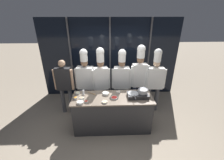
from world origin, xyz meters
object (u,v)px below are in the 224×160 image
object	(u,v)px
squeeze_bottle_clear	(83,92)
prep_bowl_bell_pepper	(114,98)
portable_stove	(138,95)
prep_bowl_noodles	(78,93)
stock_pot	(143,91)
chef_pastry	(139,74)
serving_spoon_slotted	(93,94)
chef_line	(121,77)
prep_bowl_ginger	(105,102)
person_guest	(64,82)
chef_apprentice	(155,78)
prep_bowl_onion	(80,102)
chef_sous	(101,77)
prep_bowl_mushrooms	(82,98)
prep_bowl_bean_sprouts	(106,93)
prep_bowl_chicken	(118,92)
frying_pan	(133,93)
prep_bowl_carrots	(75,98)
prep_bowl_chili_flakes	(86,101)
chef_head	(85,78)

from	to	relation	value
squeeze_bottle_clear	prep_bowl_bell_pepper	world-z (taller)	squeeze_bottle_clear
portable_stove	prep_bowl_noodles	size ratio (longest dim) A/B	4.36
stock_pot	chef_pastry	size ratio (longest dim) A/B	0.12
stock_pot	serving_spoon_slotted	world-z (taller)	stock_pot
chef_line	prep_bowl_ginger	bearing A→B (deg)	68.25
person_guest	chef_apprentice	size ratio (longest dim) A/B	0.86
stock_pot	prep_bowl_onion	distance (m)	1.52
stock_pot	chef_sous	bearing A→B (deg)	145.49
prep_bowl_mushrooms	serving_spoon_slotted	world-z (taller)	prep_bowl_mushrooms
prep_bowl_bean_sprouts	prep_bowl_mushrooms	xyz separation A→B (m)	(-0.57, -0.19, -0.01)
prep_bowl_chicken	stock_pot	bearing A→B (deg)	-21.75
prep_bowl_bell_pepper	chef_sous	world-z (taller)	chef_sous
frying_pan	prep_bowl_ginger	xyz separation A→B (m)	(-0.70, -0.21, -0.10)
person_guest	chef_apprentice	bearing A→B (deg)	-175.26
squeeze_bottle_clear	chef_apprentice	size ratio (longest dim) A/B	0.08
prep_bowl_chicken	person_guest	xyz separation A→B (m)	(-1.50, 0.50, 0.07)
stock_pot	chef_line	xyz separation A→B (m)	(-0.45, 0.77, 0.03)
portable_stove	prep_bowl_bell_pepper	xyz separation A→B (m)	(-0.59, -0.05, -0.03)
portable_stove	prep_bowl_ginger	world-z (taller)	portable_stove
squeeze_bottle_clear	prep_bowl_noodles	xyz separation A→B (m)	(-0.16, 0.07, -0.06)
prep_bowl_chicken	chef_pastry	world-z (taller)	chef_pastry
prep_bowl_bell_pepper	prep_bowl_carrots	xyz separation A→B (m)	(-0.93, 0.01, 0.01)
prep_bowl_chili_flakes	person_guest	world-z (taller)	person_guest
prep_bowl_bean_sprouts	serving_spoon_slotted	bearing A→B (deg)	173.63
chef_line	prep_bowl_chicken	bearing A→B (deg)	80.57
prep_bowl_bean_sprouts	prep_bowl_chili_flakes	size ratio (longest dim) A/B	1.77
prep_bowl_carrots	serving_spoon_slotted	distance (m)	0.47
prep_bowl_mushrooms	chef_line	xyz separation A→B (m)	(1.03, 0.81, 0.17)
serving_spoon_slotted	chef_head	size ratio (longest dim) A/B	0.12
chef_head	chef_apprentice	bearing A→B (deg)	-174.64
person_guest	chef_sous	xyz separation A→B (m)	(1.04, -0.01, 0.17)
stock_pot	prep_bowl_ginger	distance (m)	0.97
chef_sous	chef_apprentice	xyz separation A→B (m)	(1.56, 0.02, -0.07)
frying_pan	prep_bowl_chicken	bearing A→B (deg)	145.58
serving_spoon_slotted	chef_sous	xyz separation A→B (m)	(0.19, 0.53, 0.25)
prep_bowl_bean_sprouts	chef_apprentice	xyz separation A→B (m)	(1.43, 0.58, 0.15)
stock_pot	prep_bowl_onion	size ratio (longest dim) A/B	1.64
prep_bowl_mushrooms	portable_stove	bearing A→B (deg)	1.76
chef_pastry	prep_bowl_bean_sprouts	bearing A→B (deg)	26.83
prep_bowl_bean_sprouts	prep_bowl_ginger	xyz separation A→B (m)	(-0.03, -0.37, -0.01)
prep_bowl_onion	person_guest	xyz separation A→B (m)	(-0.59, 0.96, 0.06)
chef_pastry	prep_bowl_noodles	bearing A→B (deg)	12.29
prep_bowl_carrots	person_guest	xyz separation A→B (m)	(-0.45, 0.77, 0.06)
prep_bowl_bean_sprouts	prep_bowl_mushrooms	distance (m)	0.61
chef_apprentice	person_guest	bearing A→B (deg)	2.84
prep_bowl_ginger	squeeze_bottle_clear	bearing A→B (deg)	145.25
prep_bowl_chicken	chef_line	bearing A→B (deg)	76.12
serving_spoon_slotted	chef_line	size ratio (longest dim) A/B	0.12
chef_apprentice	chef_line	bearing A→B (deg)	0.42
prep_bowl_onion	prep_bowl_chili_flakes	xyz separation A→B (m)	(0.13, 0.05, -0.01)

